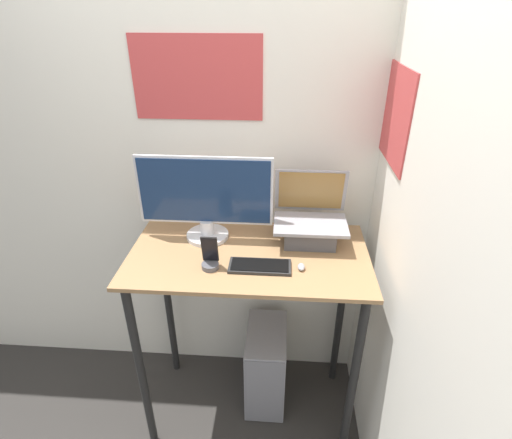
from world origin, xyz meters
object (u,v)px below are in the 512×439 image
object	(u,v)px
keyboard	(260,266)
mouse	(301,267)
laptop	(310,225)
cell_phone	(210,259)
monitor	(205,200)
computer_tower	(266,365)

from	to	relation	value
keyboard	mouse	xyz separation A→B (m)	(0.18, 0.00, 0.00)
laptop	keyboard	xyz separation A→B (m)	(-0.23, -0.24, -0.08)
laptop	cell_phone	size ratio (longest dim) A/B	2.19
monitor	cell_phone	bearing A→B (deg)	-77.21
laptop	mouse	bearing A→B (deg)	-100.47
keyboard	cell_phone	distance (m)	0.22
laptop	monitor	distance (m)	0.52
monitor	computer_tower	world-z (taller)	monitor
laptop	mouse	xyz separation A→B (m)	(-0.04, -0.24, -0.08)
laptop	keyboard	world-z (taller)	laptop
monitor	mouse	xyz separation A→B (m)	(0.46, -0.24, -0.19)
cell_phone	keyboard	bearing A→B (deg)	3.29
keyboard	cell_phone	size ratio (longest dim) A/B	1.73
computer_tower	monitor	bearing A→B (deg)	172.09
keyboard	computer_tower	size ratio (longest dim) A/B	0.54
monitor	computer_tower	bearing A→B (deg)	-7.91
computer_tower	laptop	bearing A→B (deg)	10.94
cell_phone	computer_tower	bearing A→B (deg)	41.45
monitor	mouse	bearing A→B (deg)	-27.96
cell_phone	laptop	bearing A→B (deg)	29.84
monitor	keyboard	size ratio (longest dim) A/B	2.35
keyboard	computer_tower	world-z (taller)	keyboard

